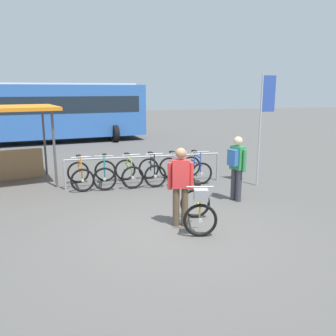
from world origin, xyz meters
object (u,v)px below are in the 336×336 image
Objects in this scene: racked_bike_white at (174,170)px; market_stall at (1,137)px; racked_bike_orange at (80,175)px; racked_bike_lime at (129,172)px; racked_bike_black at (152,171)px; featured_bicycle at (198,207)px; banner_flag at (265,109)px; pedestrian_with_backpack at (236,165)px; person_with_featured_bike at (181,184)px; bus_distant at (48,109)px; racked_bike_blue at (196,168)px; racked_bike_teal at (105,174)px.

market_stall is (-4.97, 1.34, 1.03)m from racked_bike_white.
racked_bike_lime is at bearing -2.82° from racked_bike_orange.
racked_bike_black is (2.10, -0.10, -0.00)m from racked_bike_orange.
racked_bike_black is at bearing 90.39° from featured_bicycle.
racked_bike_white is 3.19m from banner_flag.
racked_bike_white is 0.35× the size of banner_flag.
pedestrian_with_backpack is (2.31, -2.33, 0.57)m from racked_bike_lime.
racked_bike_lime is at bearing 96.83° from person_with_featured_bike.
market_stall is (-1.10, -8.40, -0.35)m from bus_distant.
racked_bike_black is 0.70× the size of person_with_featured_bike.
person_with_featured_bike is at bearing -147.20° from pedestrian_with_backpack.
pedestrian_with_backpack reaches higher than racked_bike_white.
bus_distant is 3.19× the size of banner_flag.
person_with_featured_bike is at bearing -144.70° from banner_flag.
racked_bike_lime is at bearing 177.18° from racked_bike_blue.
racked_bike_black is at bearing -71.91° from bus_distant.
racked_bike_teal is 2.10m from racked_bike_white.
banner_flag is (3.00, 2.56, 1.78)m from featured_bicycle.
featured_bicycle is at bearing -110.51° from racked_bike_blue.
racked_bike_orange is at bearing 177.18° from racked_bike_white.
racked_bike_teal is at bearing 141.78° from pedestrian_with_backpack.
racked_bike_teal is 0.94× the size of featured_bicycle.
market_stall is (-4.27, 1.31, 1.03)m from racked_bike_black.
racked_bike_teal is 3.79m from person_with_featured_bike.
racked_bike_white is (0.70, -0.03, 0.00)m from racked_bike_black.
bus_distant is at bearing 111.70° from pedestrian_with_backpack.
banner_flag reaches higher than market_stall.
banner_flag is at bearing 38.40° from pedestrian_with_backpack.
banner_flag reaches higher than racked_bike_orange.
featured_bicycle is at bearing -89.61° from racked_bike_black.
person_with_featured_bike is at bearing -94.47° from racked_bike_black.
market_stall is at bearing 151.02° from racked_bike_orange.
racked_bike_lime is 3.61m from person_with_featured_bike.
banner_flag is at bearing -15.72° from racked_bike_teal.
racked_bike_black and featured_bicycle have the same top height.
racked_bike_black is 4.58m from market_stall.
racked_bike_orange is at bearing 165.98° from banner_flag.
pedestrian_with_backpack is 0.51× the size of banner_flag.
racked_bike_orange and featured_bicycle have the same top height.
racked_bike_teal is 1.04× the size of racked_bike_blue.
racked_bike_black is 1.40m from racked_bike_blue.
banner_flag is (6.19, -10.88, 0.49)m from bus_distant.
market_stall is at bearing 156.68° from racked_bike_teal.
person_with_featured_bike is 4.25m from banner_flag.
person_with_featured_bike is 0.47× the size of market_stall.
market_stall is 7.75m from banner_flag.
racked_bike_black and racked_bike_blue have the same top height.
person_with_featured_bike reaches higher than racked_bike_orange.
banner_flag is at bearing -18.80° from market_stall.
featured_bicycle is 0.76× the size of person_with_featured_bike.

